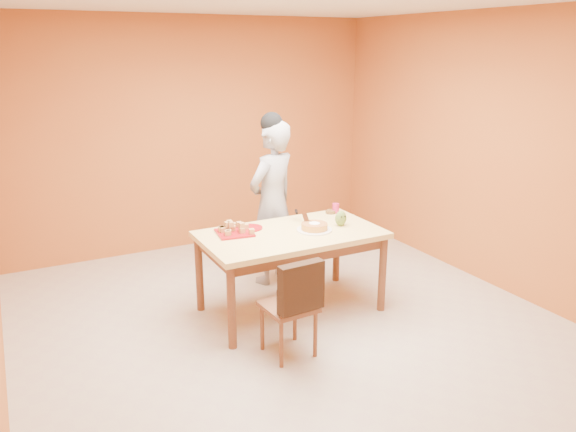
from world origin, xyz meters
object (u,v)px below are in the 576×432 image
magenta_glass (336,208)px  red_dinner_plate (250,228)px  dining_table (291,242)px  person (272,203)px  sponge_cake (314,226)px  dining_chair (290,305)px  egg_ornament (341,218)px  pastry_platter (235,233)px  checker_tin (331,212)px

magenta_glass → red_dinner_plate: bearing=-175.9°
dining_table → person: 0.75m
magenta_glass → sponge_cake: bearing=-140.5°
dining_chair → magenta_glass: magenta_glass is taller
egg_ornament → person: bearing=125.0°
pastry_platter → magenta_glass: size_ratio=3.19×
person → sponge_cake: bearing=69.0°
egg_ornament → magenta_glass: (0.18, 0.38, -0.02)m
dining_chair → red_dinner_plate: dining_chair is taller
person → pastry_platter: (-0.63, -0.52, -0.06)m
dining_chair → red_dinner_plate: bearing=81.4°
red_dinner_plate → magenta_glass: 0.97m
egg_ornament → checker_tin: bearing=83.0°
pastry_platter → sponge_cake: bearing=-20.6°
pastry_platter → sponge_cake: size_ratio=1.28×
dining_table → dining_chair: (-0.38, -0.69, -0.24)m
dining_table → red_dinner_plate: (-0.28, 0.26, 0.10)m
person → red_dinner_plate: person is taller
dining_chair → magenta_glass: (1.06, 1.02, 0.38)m
magenta_glass → checker_tin: magenta_glass is taller
dining_chair → checker_tin: (1.00, 1.03, 0.35)m
dining_table → dining_chair: bearing=-118.6°
sponge_cake → egg_ornament: (0.29, 0.01, 0.03)m
egg_ornament → checker_tin: 0.41m
dining_chair → sponge_cake: size_ratio=3.49×
person → magenta_glass: size_ratio=17.47×
person → pastry_platter: person is taller
pastry_platter → checker_tin: 1.10m
dining_table → red_dinner_plate: bearing=137.2°
dining_chair → checker_tin: 1.48m
dining_chair → egg_ornament: egg_ornament is taller
sponge_cake → red_dinner_plate: bearing=146.9°
pastry_platter → checker_tin: (1.09, 0.15, 0.01)m
dining_chair → sponge_cake: bearing=44.2°
egg_ornament → checker_tin: egg_ornament is taller
egg_ornament → dining_chair: bearing=-132.0°
pastry_platter → checker_tin: bearing=7.8°
dining_table → egg_ornament: 0.52m
pastry_platter → magenta_glass: magenta_glass is taller
dining_table → pastry_platter: pastry_platter is taller
person → red_dinner_plate: (-0.45, -0.45, -0.07)m
sponge_cake → checker_tin: bearing=43.7°
egg_ornament → sponge_cake: bearing=-165.8°
dining_table → person: bearing=76.8°
red_dinner_plate → magenta_glass: bearing=4.1°
person → sponge_cake: size_ratio=7.01×
dining_chair → egg_ornament: bearing=33.4°
red_dinner_plate → egg_ornament: size_ratio=1.61×
dining_table → magenta_glass: size_ratio=16.80×
dining_table → pastry_platter: (-0.46, 0.19, 0.10)m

